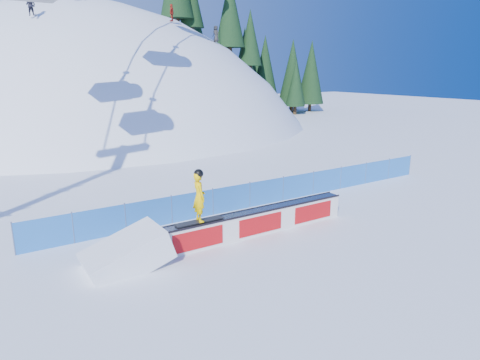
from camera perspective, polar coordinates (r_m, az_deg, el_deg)
ground at (r=17.75m, az=12.27°, el=-6.84°), size 160.00×160.00×0.00m
snow_hill at (r=60.01m, az=-18.81°, el=-10.22°), size 64.00×64.00×64.00m
treeline at (r=63.14m, az=1.71°, el=17.23°), size 22.61×12.01×20.34m
safety_fence at (r=20.78m, az=3.60°, el=-1.60°), size 22.05×0.05×1.30m
rail_box at (r=17.05m, az=2.25°, el=-5.61°), size 8.47×0.63×1.02m
snow_ramp at (r=15.05m, az=-14.78°, el=-11.03°), size 2.87×1.80×1.79m
snowboarder at (r=15.32m, az=-5.47°, el=-2.18°), size 1.88×0.71×1.96m
distant_skiers at (r=45.02m, az=-15.82°, el=21.15°), size 18.66×5.50×5.31m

